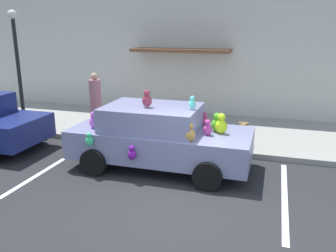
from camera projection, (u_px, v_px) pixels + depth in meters
ground_plane at (179, 206)px, 6.86m from camera, size 60.00×60.00×0.00m
sidewalk at (220, 132)px, 11.44m from camera, size 24.00×4.00×0.15m
storefront_building at (232, 32)px, 12.56m from camera, size 24.00×1.25×6.40m
parking_stripe_front at (285, 197)px, 7.22m from camera, size 0.12×3.60×0.01m
parking_stripe_rear at (52, 166)px, 8.80m from camera, size 0.12×3.60×0.01m
plush_covered_car at (159, 136)px, 8.55m from camera, size 4.35×2.10×1.97m
teddy_bear_on_sidewalk at (243, 134)px, 9.87m from camera, size 0.35×0.29×0.67m
street_lamp_post at (17, 57)px, 11.22m from camera, size 0.28×0.28×3.73m
pedestrian_near_shopfront at (96, 106)px, 10.75m from camera, size 0.36×0.36×1.90m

